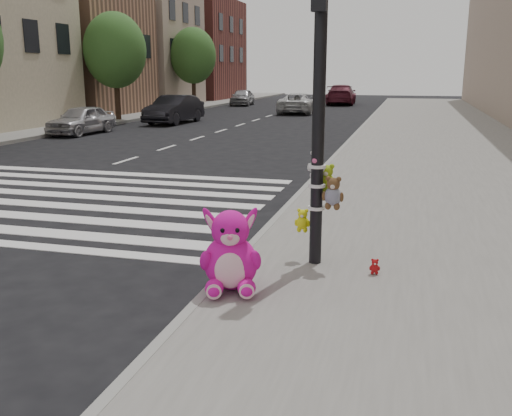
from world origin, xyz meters
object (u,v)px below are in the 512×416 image
at_px(signal_pole, 321,138).
at_px(car_white_near, 298,103).
at_px(red_teddy, 375,266).
at_px(pink_bunny, 230,256).
at_px(car_silver_far, 81,120).
at_px(car_dark_far, 174,109).

relative_size(signal_pole, car_white_near, 0.88).
bearing_deg(red_teddy, signal_pole, 153.38).
xyz_separation_m(red_teddy, car_white_near, (-6.63, 28.96, 0.39)).
xyz_separation_m(pink_bunny, car_silver_far, (-11.61, 15.62, 0.06)).
relative_size(red_teddy, car_white_near, 0.04).
distance_m(signal_pole, car_silver_far, 19.04).
bearing_deg(car_white_near, pink_bunny, 97.05).
relative_size(signal_pole, car_dark_far, 0.93).
bearing_deg(red_teddy, pink_bunny, -155.63).
bearing_deg(signal_pole, car_dark_far, 117.84).
xyz_separation_m(signal_pole, car_dark_far, (-10.64, 20.14, -1.09)).
bearing_deg(car_white_near, signal_pole, 99.04).
bearing_deg(car_white_near, red_teddy, 100.39).
xyz_separation_m(red_teddy, car_dark_far, (-11.41, 20.41, 0.47)).
bearing_deg(signal_pole, car_white_near, 101.54).
height_order(signal_pole, car_dark_far, signal_pole).
height_order(pink_bunny, car_white_near, car_white_near).
height_order(pink_bunny, car_dark_far, car_dark_far).
bearing_deg(signal_pole, red_teddy, -19.59).
bearing_deg(red_teddy, car_dark_far, 112.16).
height_order(red_teddy, car_silver_far, car_silver_far).
relative_size(signal_pole, car_silver_far, 1.12).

